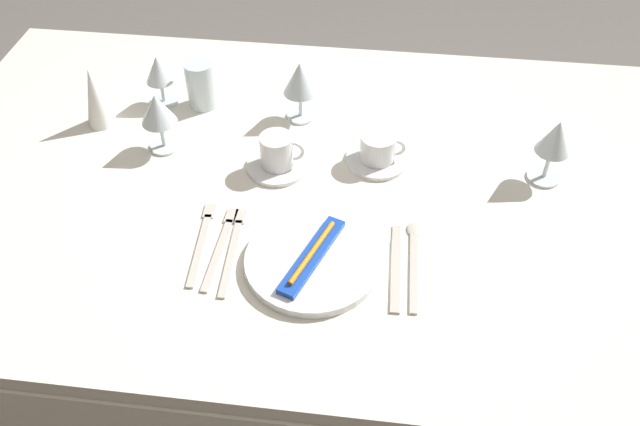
% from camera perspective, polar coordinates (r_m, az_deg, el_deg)
% --- Properties ---
extents(ground_plane, '(6.00, 6.00, 0.00)m').
position_cam_1_polar(ground_plane, '(1.99, -0.33, -13.15)').
color(ground_plane, slate).
extents(dining_table, '(1.80, 1.11, 0.74)m').
position_cam_1_polar(dining_table, '(1.48, -0.43, 0.60)').
color(dining_table, silver).
rests_on(dining_table, ground).
extents(dinner_plate, '(0.26, 0.26, 0.02)m').
position_cam_1_polar(dinner_plate, '(1.24, -0.67, -4.21)').
color(dinner_plate, white).
rests_on(dinner_plate, dining_table).
extents(toothbrush_package, '(0.11, 0.21, 0.02)m').
position_cam_1_polar(toothbrush_package, '(1.23, -0.68, -3.70)').
color(toothbrush_package, blue).
rests_on(toothbrush_package, dinner_plate).
extents(fork_outer, '(0.03, 0.23, 0.00)m').
position_cam_1_polar(fork_outer, '(1.29, -7.58, -2.97)').
color(fork_outer, beige).
rests_on(fork_outer, dining_table).
extents(fork_inner, '(0.03, 0.22, 0.00)m').
position_cam_1_polar(fork_inner, '(1.30, -8.61, -2.71)').
color(fork_inner, beige).
rests_on(fork_inner, dining_table).
extents(fork_salad, '(0.03, 0.22, 0.00)m').
position_cam_1_polar(fork_salad, '(1.31, -10.23, -2.29)').
color(fork_salad, beige).
rests_on(fork_salad, dining_table).
extents(dinner_knife, '(0.02, 0.22, 0.00)m').
position_cam_1_polar(dinner_knife, '(1.25, 6.60, -4.88)').
color(dinner_knife, beige).
rests_on(dinner_knife, dining_table).
extents(spoon_soup, '(0.03, 0.23, 0.01)m').
position_cam_1_polar(spoon_soup, '(1.28, 8.15, -3.59)').
color(spoon_soup, beige).
rests_on(spoon_soup, dining_table).
extents(saucer_left, '(0.14, 0.14, 0.01)m').
position_cam_1_polar(saucer_left, '(1.45, -3.71, 4.13)').
color(saucer_left, white).
rests_on(saucer_left, dining_table).
extents(coffee_cup_left, '(0.10, 0.07, 0.07)m').
position_cam_1_polar(coffee_cup_left, '(1.42, -3.71, 5.42)').
color(coffee_cup_left, white).
rests_on(coffee_cup_left, saucer_left).
extents(saucer_right, '(0.14, 0.14, 0.01)m').
position_cam_1_polar(saucer_right, '(1.47, 4.98, 4.66)').
color(saucer_right, white).
rests_on(saucer_right, dining_table).
extents(coffee_cup_right, '(0.10, 0.08, 0.06)m').
position_cam_1_polar(coffee_cup_right, '(1.45, 5.13, 5.73)').
color(coffee_cup_right, white).
rests_on(coffee_cup_right, saucer_right).
extents(wine_glass_centre, '(0.07, 0.07, 0.13)m').
position_cam_1_polar(wine_glass_centre, '(1.65, -13.85, 11.81)').
color(wine_glass_centre, silver).
rests_on(wine_glass_centre, dining_table).
extents(wine_glass_left, '(0.08, 0.08, 0.15)m').
position_cam_1_polar(wine_glass_left, '(1.54, -1.76, 11.44)').
color(wine_glass_left, silver).
rests_on(wine_glass_left, dining_table).
extents(wine_glass_right, '(0.08, 0.08, 0.14)m').
position_cam_1_polar(wine_glass_right, '(1.49, -13.96, 8.57)').
color(wine_glass_right, silver).
rests_on(wine_glass_right, dining_table).
extents(wine_glass_far, '(0.07, 0.07, 0.15)m').
position_cam_1_polar(wine_glass_far, '(1.44, 19.76, 5.99)').
color(wine_glass_far, silver).
rests_on(wine_glass_far, dining_table).
extents(drink_tumbler, '(0.07, 0.07, 0.12)m').
position_cam_1_polar(drink_tumbler, '(1.64, -10.27, 10.75)').
color(drink_tumbler, silver).
rests_on(drink_tumbler, dining_table).
extents(napkin_folded, '(0.07, 0.07, 0.15)m').
position_cam_1_polar(napkin_folded, '(1.62, -18.96, 9.54)').
color(napkin_folded, white).
rests_on(napkin_folded, dining_table).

